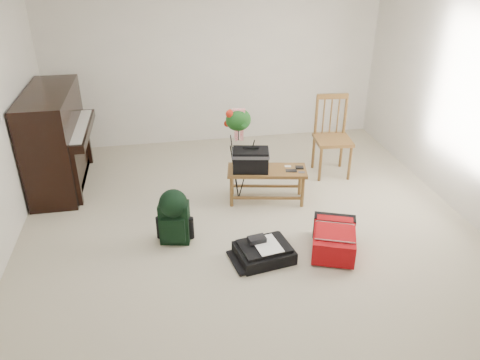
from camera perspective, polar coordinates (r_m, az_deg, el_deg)
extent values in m
cube|color=#BCB298|center=(5.17, 1.33, -6.57)|extent=(5.00, 5.50, 0.01)
cube|color=silver|center=(7.18, -3.06, 14.29)|extent=(5.00, 0.04, 2.50)
cube|color=black|center=(6.35, -21.60, 4.61)|extent=(0.55, 1.50, 1.25)
cube|color=black|center=(6.26, -19.08, 5.76)|extent=(0.28, 1.30, 0.10)
cube|color=white|center=(6.24, -19.15, 6.19)|extent=(0.22, 1.20, 0.02)
cube|color=black|center=(6.57, -20.32, 0.05)|extent=(0.45, 1.30, 0.10)
cube|color=brown|center=(5.61, 3.31, 1.15)|extent=(1.00, 0.55, 0.04)
cylinder|color=brown|center=(5.51, -0.69, -1.87)|extent=(0.04, 0.04, 0.39)
cylinder|color=brown|center=(5.77, -1.19, -0.41)|extent=(0.04, 0.04, 0.39)
cylinder|color=brown|center=(5.69, 7.75, -1.10)|extent=(0.04, 0.04, 0.39)
cylinder|color=brown|center=(5.94, 6.90, 0.28)|extent=(0.04, 0.04, 0.39)
cube|color=brown|center=(6.35, 11.25, 4.80)|extent=(0.50, 0.50, 0.04)
cylinder|color=brown|center=(6.22, 9.96, 1.80)|extent=(0.04, 0.04, 0.47)
cylinder|color=brown|center=(6.56, 8.83, 3.29)|extent=(0.04, 0.04, 0.47)
cylinder|color=brown|center=(6.36, 13.33, 2.06)|extent=(0.04, 0.04, 0.47)
cylinder|color=brown|center=(6.69, 12.05, 3.51)|extent=(0.04, 0.04, 0.47)
cube|color=brown|center=(6.34, 11.08, 9.98)|extent=(0.42, 0.08, 0.07)
cylinder|color=brown|center=(6.36, 9.18, 7.67)|extent=(0.04, 0.04, 0.57)
cylinder|color=brown|center=(6.50, 12.51, 7.80)|extent=(0.04, 0.04, 0.57)
cube|color=#A60715|center=(4.93, 11.36, -7.11)|extent=(0.61, 0.73, 0.24)
cube|color=black|center=(5.12, 10.42, -5.62)|extent=(0.46, 0.29, 0.26)
cube|color=#A60715|center=(4.83, 11.68, -6.15)|extent=(0.48, 0.47, 0.02)
cube|color=silver|center=(4.69, 12.45, -7.28)|extent=(0.37, 0.15, 0.01)
cube|color=black|center=(4.78, 2.94, -8.86)|extent=(0.61, 0.52, 0.13)
cube|color=black|center=(4.73, 2.96, -8.07)|extent=(0.53, 0.45, 0.03)
cube|color=white|center=(4.70, 3.29, -7.93)|extent=(0.29, 0.36, 0.01)
cube|color=black|center=(4.74, 2.16, -7.16)|extent=(0.19, 0.14, 0.05)
cube|color=black|center=(4.98, -7.97, -5.14)|extent=(0.34, 0.24, 0.46)
cube|color=black|center=(4.90, -7.87, -6.10)|extent=(0.25, 0.10, 0.27)
sphere|color=black|center=(4.86, -8.14, -2.85)|extent=(0.30, 0.30, 0.30)
cube|color=black|center=(5.07, -8.84, -4.64)|extent=(0.05, 0.04, 0.41)
cube|color=black|center=(5.07, -7.22, -4.50)|extent=(0.05, 0.04, 0.41)
cylinder|color=black|center=(5.42, -0.20, 6.41)|extent=(0.01, 0.01, 0.31)
ellipsoid|color=#1A5219|center=(5.39, -0.20, 7.35)|extent=(0.29, 0.21, 0.27)
cube|color=red|center=(5.33, -0.16, 8.22)|extent=(0.15, 0.07, 0.08)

